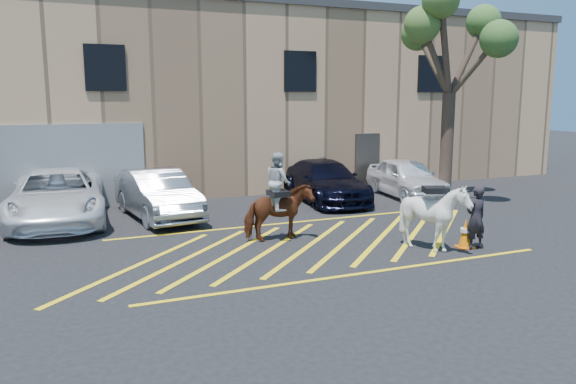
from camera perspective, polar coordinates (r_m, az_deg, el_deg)
name	(u,v)px	position (r m, az deg, el deg)	size (l,w,h in m)	color
ground	(305,242)	(14.39, 1.75, -5.13)	(90.00, 90.00, 0.00)	black
car_white_pickup	(57,197)	(17.75, -22.40, -0.45)	(2.58, 5.60, 1.56)	white
car_silver_sedan	(158,194)	(17.52, -13.11, -0.24)	(1.56, 4.46, 1.47)	gray
car_blue_suv	(325,181)	(19.92, 3.79, 1.10)	(1.99, 4.90, 1.42)	black
car_white_suv	(407,178)	(21.13, 11.95, 1.42)	(1.69, 4.19, 1.43)	white
handler	(476,218)	(14.35, 18.55, -2.48)	(0.57, 0.37, 1.56)	black
warehouse	(190,97)	(25.29, -9.91, 9.49)	(32.42, 10.20, 7.30)	tan
hatching_zone	(310,245)	(14.13, 2.26, -5.39)	(12.60, 5.12, 0.01)	yellow
mounted_bay	(278,205)	(14.36, -0.99, -1.36)	(1.75, 0.81, 2.30)	#5E2716
saddled_white	(434,216)	(13.90, 14.64, -2.41)	(1.79, 1.89, 1.67)	silver
traffic_cone	(465,233)	(14.48, 17.57, -4.01)	(0.42, 0.42, 0.73)	#F8610A
tree	(452,36)	(20.31, 16.29, 15.01)	(3.99, 4.37, 7.31)	#413027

